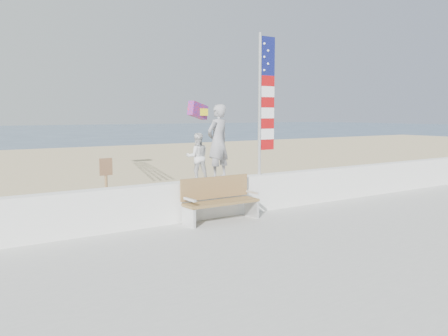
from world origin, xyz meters
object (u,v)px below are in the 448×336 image
Objects in this scene: child at (197,157)px; adult at (218,142)px; bench at (219,199)px; flag at (264,98)px.

adult is at bearing -161.11° from child.
adult is 0.97× the size of bench.
flag reaches higher than adult.
flag is (1.93, -0.00, 1.37)m from child.
child is 0.31× the size of flag.
flag reaches higher than bench.
flag is at bearing -161.12° from child.
bench is at bearing 142.20° from child.
adult is 1.71m from flag.
adult is 0.65m from child.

